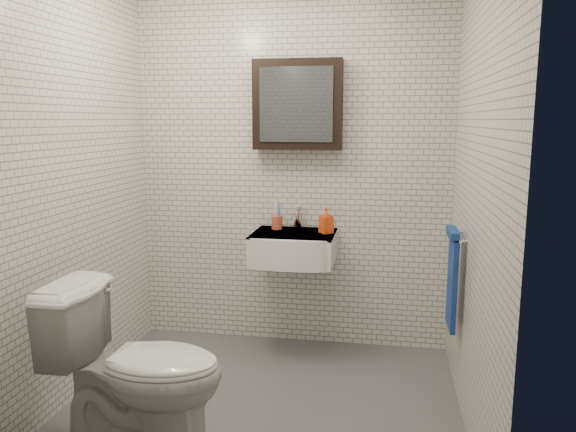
{
  "coord_description": "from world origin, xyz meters",
  "views": [
    {
      "loc": [
        0.65,
        -2.88,
        1.6
      ],
      "look_at": [
        0.07,
        0.45,
        1.02
      ],
      "focal_mm": 35.0,
      "sensor_mm": 36.0,
      "label": 1
    }
  ],
  "objects": [
    {
      "name": "room_shell",
      "position": [
        0.0,
        0.0,
        1.47
      ],
      "size": [
        2.22,
        2.02,
        2.51
      ],
      "color": "silver",
      "rests_on": "ground"
    },
    {
      "name": "soap_bottle",
      "position": [
        0.27,
        0.81,
        0.93
      ],
      "size": [
        0.11,
        0.11,
        0.17
      ],
      "primitive_type": "imported",
      "rotation": [
        0.0,
        0.0,
        0.66
      ],
      "color": "orange",
      "rests_on": "washbasin"
    },
    {
      "name": "washbasin",
      "position": [
        0.05,
        0.73,
        0.76
      ],
      "size": [
        0.55,
        0.5,
        0.2
      ],
      "color": "white",
      "rests_on": "room_shell"
    },
    {
      "name": "faucet",
      "position": [
        0.05,
        0.93,
        0.92
      ],
      "size": [
        0.06,
        0.2,
        0.15
      ],
      "color": "silver",
      "rests_on": "washbasin"
    },
    {
      "name": "ground",
      "position": [
        0.0,
        0.0,
        0.01
      ],
      "size": [
        2.2,
        2.0,
        0.01
      ],
      "primitive_type": "cube",
      "color": "#53565C",
      "rests_on": "ground"
    },
    {
      "name": "mirror_cabinet",
      "position": [
        0.05,
        0.93,
        1.7
      ],
      "size": [
        0.6,
        0.15,
        0.6
      ],
      "color": "black",
      "rests_on": "room_shell"
    },
    {
      "name": "toilet",
      "position": [
        -0.49,
        -0.51,
        0.42
      ],
      "size": [
        0.82,
        0.47,
        0.84
      ],
      "primitive_type": "imported",
      "rotation": [
        0.0,
        0.0,
        1.57
      ],
      "color": "white",
      "rests_on": "ground"
    },
    {
      "name": "toothbrush_cup",
      "position": [
        -0.09,
        0.89,
        0.9
      ],
      "size": [
        0.08,
        0.08,
        0.2
      ],
      "rotation": [
        0.0,
        0.0,
        0.09
      ],
      "color": "#BA4B2E",
      "rests_on": "washbasin"
    },
    {
      "name": "towel_rail",
      "position": [
        1.04,
        0.35,
        0.72
      ],
      "size": [
        0.09,
        0.3,
        0.58
      ],
      "color": "silver",
      "rests_on": "room_shell"
    }
  ]
}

